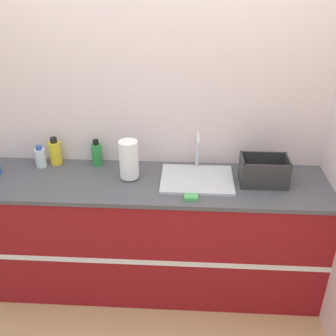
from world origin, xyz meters
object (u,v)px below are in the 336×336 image
Objects in this scene: paper_towel_roll at (129,160)px; bottle_yellow at (55,152)px; bottle_clear at (40,157)px; dish_rack at (264,173)px; sink at (197,178)px; bottle_green at (97,154)px.

bottle_yellow is (-0.58, 0.19, -0.05)m from paper_towel_roll.
dish_rack is at bearing -5.22° from bottle_clear.
bottle_clear is (-1.14, 0.14, 0.05)m from sink.
bottle_green is at bearing 165.44° from sink.
bottle_yellow is at bearing 172.43° from dish_rack.
bottle_yellow reaches higher than bottle_green.
bottle_yellow reaches higher than bottle_clear.
bottle_yellow is (-0.31, -0.00, 0.00)m from bottle_green.
paper_towel_roll is 0.33m from bottle_green.
paper_towel_roll is 0.92m from dish_rack.
sink is 2.99× the size of bottle_clear.
paper_towel_roll is (-0.47, 0.00, 0.12)m from sink.
bottle_yellow is at bearing 162.05° from paper_towel_roll.
sink reaches higher than bottle_green.
sink is 1.56× the size of dish_rack.
bottle_yellow is at bearing 169.68° from sink.
paper_towel_roll is 0.61m from bottle_yellow.
bottle_clear is (-0.67, 0.13, -0.07)m from paper_towel_roll.
dish_rack is 1.59× the size of bottle_green.
sink is 1.15m from bottle_clear.
dish_rack is 1.51m from bottle_yellow.
sink reaches higher than bottle_yellow.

